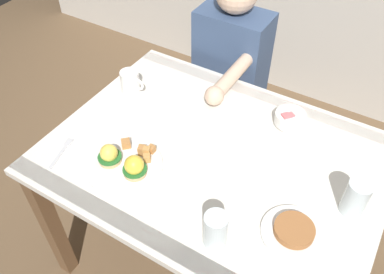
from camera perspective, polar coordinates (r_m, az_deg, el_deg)
The scene contains 10 objects.
ground_plane at distance 2.06m, azimuth 2.39°, elevation -16.52°, with size 6.00×6.00×0.00m, color brown.
dining_table at distance 1.54m, azimuth 3.09°, elevation -5.17°, with size 1.20×0.90×0.74m.
eggs_benedict_plate at distance 1.41m, azimuth -9.60°, elevation -3.71°, with size 0.27×0.27×0.09m.
fruit_bowl at distance 1.59m, azimuth 13.80°, elevation 2.55°, with size 0.12×0.12×0.06m.
coffee_mug at distance 1.72m, azimuth -8.79°, elevation 7.92°, with size 0.11×0.08×0.09m.
fork at distance 1.54m, azimuth -18.07°, elevation -1.96°, with size 0.06×0.15×0.00m.
water_glass_near at distance 1.36m, azimuth 22.31°, elevation -8.19°, with size 0.08×0.08×0.13m.
water_glass_far at distance 1.20m, azimuth 3.37°, elevation -13.26°, with size 0.07×0.07×0.12m.
side_plate at distance 1.28m, azimuth 14.33°, elevation -12.98°, with size 0.20×0.20×0.04m.
diner_person at distance 2.01m, azimuth 5.25°, elevation 9.37°, with size 0.34×0.54×1.14m.
Camera 1 is at (0.44, -0.89, 1.81)m, focal length 37.30 mm.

